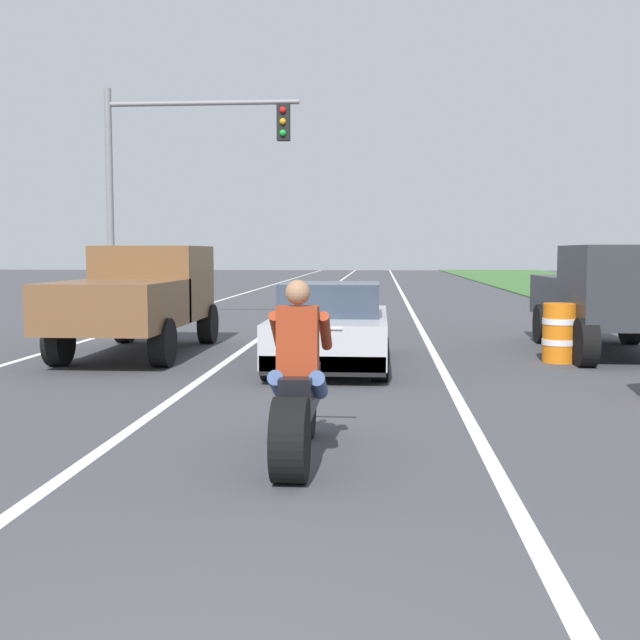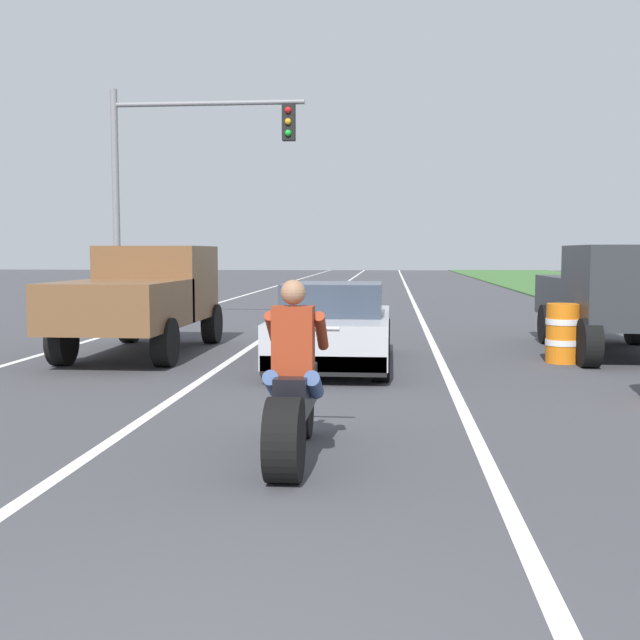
{
  "view_description": "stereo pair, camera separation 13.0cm",
  "coord_description": "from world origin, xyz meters",
  "px_view_note": "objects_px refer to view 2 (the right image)",
  "views": [
    {
      "loc": [
        0.8,
        -2.7,
        1.86
      ],
      "look_at": [
        0.05,
        7.18,
        1.0
      ],
      "focal_mm": 43.92,
      "sensor_mm": 36.0,
      "label": 1
    },
    {
      "loc": [
        0.93,
        -2.69,
        1.86
      ],
      "look_at": [
        0.05,
        7.18,
        1.0
      ],
      "focal_mm": 43.92,
      "sensor_mm": 36.0,
      "label": 2
    }
  ],
  "objects_px": {
    "sports_car_silver": "(334,328)",
    "pickup_truck_left_lane_brown": "(143,294)",
    "traffic_light_mast_near": "(174,167)",
    "construction_barrel_mid": "(563,333)",
    "motorcycle_with_rider": "(293,396)",
    "pickup_truck_right_shoulder_dark_grey": "(615,294)"
  },
  "relations": [
    {
      "from": "sports_car_silver",
      "to": "pickup_truck_left_lane_brown",
      "type": "distance_m",
      "value": 3.83
    },
    {
      "from": "traffic_light_mast_near",
      "to": "construction_barrel_mid",
      "type": "relative_size",
      "value": 6.0
    },
    {
      "from": "motorcycle_with_rider",
      "to": "construction_barrel_mid",
      "type": "height_order",
      "value": "motorcycle_with_rider"
    },
    {
      "from": "pickup_truck_right_shoulder_dark_grey",
      "to": "sports_car_silver",
      "type": "bearing_deg",
      "value": -159.29
    },
    {
      "from": "pickup_truck_left_lane_brown",
      "to": "pickup_truck_right_shoulder_dark_grey",
      "type": "distance_m",
      "value": 8.61
    },
    {
      "from": "pickup_truck_left_lane_brown",
      "to": "pickup_truck_right_shoulder_dark_grey",
      "type": "bearing_deg",
      "value": 4.35
    },
    {
      "from": "sports_car_silver",
      "to": "construction_barrel_mid",
      "type": "height_order",
      "value": "sports_car_silver"
    },
    {
      "from": "pickup_truck_right_shoulder_dark_grey",
      "to": "traffic_light_mast_near",
      "type": "bearing_deg",
      "value": 151.89
    },
    {
      "from": "motorcycle_with_rider",
      "to": "sports_car_silver",
      "type": "height_order",
      "value": "motorcycle_with_rider"
    },
    {
      "from": "pickup_truck_right_shoulder_dark_grey",
      "to": "construction_barrel_mid",
      "type": "relative_size",
      "value": 4.8
    },
    {
      "from": "motorcycle_with_rider",
      "to": "pickup_truck_left_lane_brown",
      "type": "xyz_separation_m",
      "value": [
        -3.67,
        7.21,
        0.51
      ]
    },
    {
      "from": "motorcycle_with_rider",
      "to": "pickup_truck_left_lane_brown",
      "type": "distance_m",
      "value": 8.11
    },
    {
      "from": "motorcycle_with_rider",
      "to": "traffic_light_mast_near",
      "type": "distance_m",
      "value": 14.21
    },
    {
      "from": "pickup_truck_left_lane_brown",
      "to": "motorcycle_with_rider",
      "type": "bearing_deg",
      "value": -63.04
    },
    {
      "from": "motorcycle_with_rider",
      "to": "construction_barrel_mid",
      "type": "relative_size",
      "value": 2.21
    },
    {
      "from": "motorcycle_with_rider",
      "to": "traffic_light_mast_near",
      "type": "height_order",
      "value": "traffic_light_mast_near"
    },
    {
      "from": "pickup_truck_left_lane_brown",
      "to": "pickup_truck_right_shoulder_dark_grey",
      "type": "height_order",
      "value": "same"
    },
    {
      "from": "sports_car_silver",
      "to": "construction_barrel_mid",
      "type": "distance_m",
      "value": 3.89
    },
    {
      "from": "sports_car_silver",
      "to": "pickup_truck_right_shoulder_dark_grey",
      "type": "distance_m",
      "value": 5.37
    },
    {
      "from": "traffic_light_mast_near",
      "to": "pickup_truck_left_lane_brown",
      "type": "bearing_deg",
      "value": -80.27
    },
    {
      "from": "traffic_light_mast_near",
      "to": "construction_barrel_mid",
      "type": "xyz_separation_m",
      "value": [
        8.41,
        -6.32,
        -3.52
      ]
    },
    {
      "from": "pickup_truck_right_shoulder_dark_grey",
      "to": "traffic_light_mast_near",
      "type": "distance_m",
      "value": 11.24
    }
  ]
}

